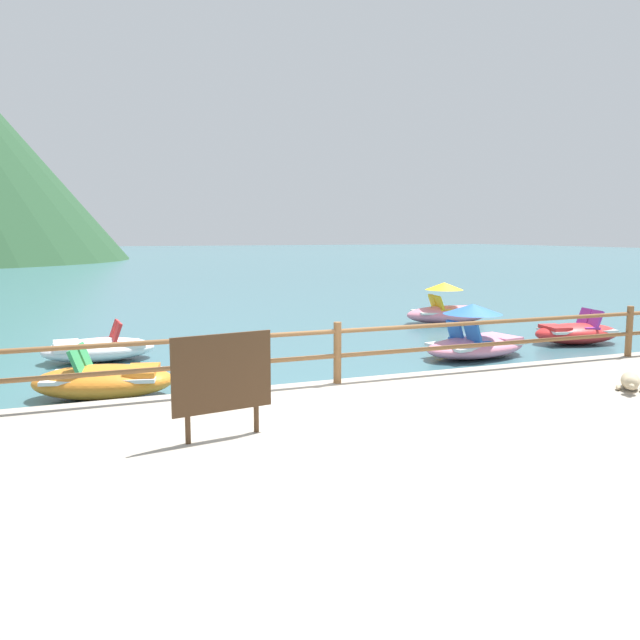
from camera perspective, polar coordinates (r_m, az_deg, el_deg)
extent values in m
plane|color=#3D6B75|center=(47.64, -17.12, 4.04)|extent=(200.00, 200.00, 0.00)
cube|color=#A39989|center=(6.94, 14.22, -13.60)|extent=(28.00, 8.00, 0.40)
cylinder|color=brown|center=(9.92, 1.55, -2.90)|extent=(0.12, 0.12, 0.95)
cylinder|color=brown|center=(13.41, 25.60, -0.90)|extent=(0.12, 0.12, 0.95)
cylinder|color=brown|center=(9.87, 1.55, -1.00)|extent=(23.80, 0.07, 0.07)
cylinder|color=brown|center=(9.93, 1.55, -3.17)|extent=(23.80, 0.07, 0.07)
cube|color=silver|center=(7.31, -8.63, -4.60)|extent=(1.09, 0.21, 0.80)
cube|color=#4C331E|center=(7.29, -8.59, -4.63)|extent=(1.17, 0.22, 0.88)
cylinder|color=#4C331E|center=(7.31, -11.57, -9.33)|extent=(0.06, 0.06, 0.35)
cylinder|color=#4C331E|center=(7.61, -5.64, -8.53)|extent=(0.06, 0.06, 0.35)
ellipsoid|color=tan|center=(10.69, 25.68, -4.84)|extent=(0.64, 0.63, 0.24)
sphere|color=tan|center=(10.31, 25.76, -5.06)|extent=(0.20, 0.20, 0.20)
ellipsoid|color=tan|center=(10.20, 25.78, -5.29)|extent=(0.14, 0.14, 0.08)
cylinder|color=tan|center=(11.12, 25.79, -4.81)|extent=(0.18, 0.18, 0.04)
ellipsoid|color=tan|center=(10.54, 24.81, -5.40)|extent=(0.19, 0.19, 0.07)
ellipsoid|color=pink|center=(14.58, 13.57, -2.32)|extent=(2.77, 1.77, 0.45)
cube|color=silver|center=(14.57, 13.58, -2.02)|extent=(2.17, 1.44, 0.06)
cube|color=blue|center=(14.24, 13.81, -1.97)|extent=(0.46, 0.46, 0.08)
cube|color=blue|center=(14.08, 13.33, -1.15)|extent=(0.27, 0.43, 0.43)
cube|color=blue|center=(14.61, 12.31, -1.68)|extent=(0.46, 0.46, 0.08)
cube|color=blue|center=(14.46, 11.82, -0.88)|extent=(0.27, 0.43, 0.43)
cube|color=pink|center=(15.07, 15.49, -1.54)|extent=(0.72, 1.03, 0.12)
cone|color=blue|center=(14.37, 13.32, 0.96)|extent=(1.48, 1.48, 0.22)
ellipsoid|color=pink|center=(19.87, 11.17, 0.48)|extent=(2.72, 1.56, 0.53)
cube|color=silver|center=(19.86, 11.18, 0.75)|extent=(2.13, 1.27, 0.06)
cube|color=yellow|center=(19.56, 10.96, 0.85)|extent=(0.45, 0.45, 0.08)
cube|color=yellow|center=(19.46, 10.49, 1.48)|extent=(0.26, 0.43, 0.43)
cube|color=yellow|center=(19.99, 10.40, 1.01)|extent=(0.45, 0.45, 0.08)
cube|color=yellow|center=(19.90, 9.94, 1.63)|extent=(0.26, 0.43, 0.43)
cube|color=pink|center=(20.16, 13.01, 0.97)|extent=(0.68, 0.91, 0.12)
cone|color=yellow|center=(19.73, 10.90, 2.96)|extent=(1.29, 1.29, 0.22)
ellipsoid|color=red|center=(17.10, 21.68, -1.11)|extent=(2.32, 1.45, 0.50)
cube|color=silver|center=(17.08, 21.70, -0.82)|extent=(1.82, 1.18, 0.06)
cube|color=purple|center=(17.34, 21.75, -0.47)|extent=(0.46, 0.46, 0.08)
cube|color=purple|center=(17.42, 22.28, 0.27)|extent=(0.27, 0.43, 0.43)
cube|color=purple|center=(16.98, 22.58, -0.67)|extent=(0.46, 0.46, 0.08)
cube|color=purple|center=(17.06, 23.11, 0.08)|extent=(0.27, 0.43, 0.43)
cube|color=red|center=(16.75, 20.02, -0.69)|extent=(0.60, 0.84, 0.12)
ellipsoid|color=white|center=(14.53, -18.91, -2.48)|extent=(2.35, 1.32, 0.48)
cube|color=silver|center=(14.52, -18.92, -2.15)|extent=(1.84, 1.08, 0.06)
cube|color=red|center=(14.77, -18.35, -1.70)|extent=(0.41, 0.41, 0.08)
cube|color=red|center=(14.75, -17.69, -0.81)|extent=(0.22, 0.41, 0.43)
cube|color=red|center=(14.28, -18.16, -2.00)|extent=(0.41, 0.41, 0.08)
cube|color=red|center=(14.26, -17.47, -1.08)|extent=(0.22, 0.41, 0.43)
cube|color=white|center=(14.47, -21.44, -2.06)|extent=(0.54, 0.89, 0.12)
ellipsoid|color=orange|center=(11.27, -18.54, -5.17)|extent=(2.52, 1.80, 0.54)
cube|color=silver|center=(11.25, -18.56, -4.70)|extent=(1.97, 1.46, 0.06)
cube|color=#339956|center=(11.02, -19.70, -4.62)|extent=(0.49, 0.49, 0.08)
cube|color=#339956|center=(11.02, -20.67, -3.50)|extent=(0.30, 0.44, 0.43)
cube|color=#339956|center=(11.51, -19.16, -4.09)|extent=(0.49, 0.49, 0.08)
cube|color=#339956|center=(11.51, -20.09, -3.02)|extent=(0.30, 0.44, 0.43)
cube|color=orange|center=(11.13, -15.41, -4.39)|extent=(0.71, 0.99, 0.12)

